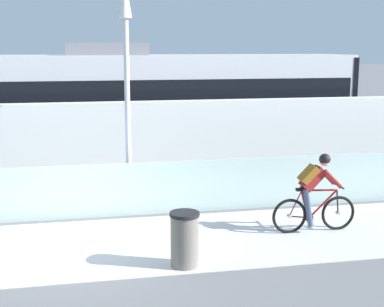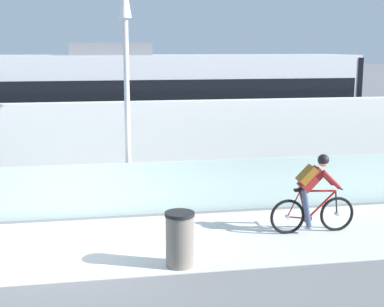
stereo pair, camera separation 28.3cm
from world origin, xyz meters
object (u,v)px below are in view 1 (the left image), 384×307
Objects in this scene: trash_bin at (185,239)px; cyclist_on_bike at (314,194)px; lamp_post_antenna at (127,66)px; tram at (172,106)px.

cyclist_on_bike is at bearing 23.38° from trash_bin.
trash_bin is (-2.89, -1.25, -0.32)m from cyclist_on_bike.
lamp_post_antenna reaches higher than cyclist_on_bike.
tram reaches higher than cyclist_on_bike.
tram is 7.15m from cyclist_on_bike.
lamp_post_antenna reaches higher than tram.
tram is at bearing 81.98° from trash_bin.
trash_bin is at bearing -98.02° from tram.
lamp_post_antenna is at bearing 148.61° from cyclist_on_bike.
lamp_post_antenna is at bearing -110.74° from tram.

